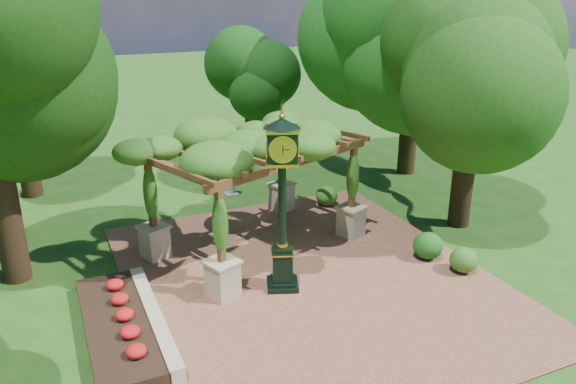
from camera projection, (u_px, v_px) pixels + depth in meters
name	position (u px, v px, depth m)	size (l,w,h in m)	color
ground	(325.00, 295.00, 15.51)	(120.00, 120.00, 0.00)	#1E4714
brick_plaza	(309.00, 278.00, 16.36)	(10.00, 12.00, 0.04)	brown
border_wall	(154.00, 318.00, 14.09)	(0.35, 5.00, 0.40)	#C6B793
flower_bed	(117.00, 327.00, 13.75)	(1.50, 5.00, 0.36)	red
pedestal_clock	(282.00, 189.00, 14.86)	(1.26, 1.26, 4.97)	black
pergola	(255.00, 149.00, 17.23)	(7.45, 6.05, 4.06)	#B8AD88
sundial	(231.00, 186.00, 22.73)	(0.52, 0.52, 0.93)	gray
shrub_front	(464.00, 260.00, 16.58)	(0.83, 0.83, 0.75)	#2D5D1A
shrub_mid	(428.00, 246.00, 17.40)	(0.93, 0.93, 0.83)	#185016
shrub_back	(327.00, 196.00, 21.62)	(0.84, 0.84, 0.76)	#2F681E
tree_west_far	(4.00, 24.00, 20.55)	(4.01, 4.01, 9.86)	#322213
tree_north	(250.00, 73.00, 26.09)	(3.43, 3.43, 6.12)	#372316
tree_east_far	(417.00, 17.00, 23.32)	(6.17, 6.17, 9.87)	#312413
tree_east_near	(476.00, 62.00, 18.12)	(4.90, 4.90, 8.31)	black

